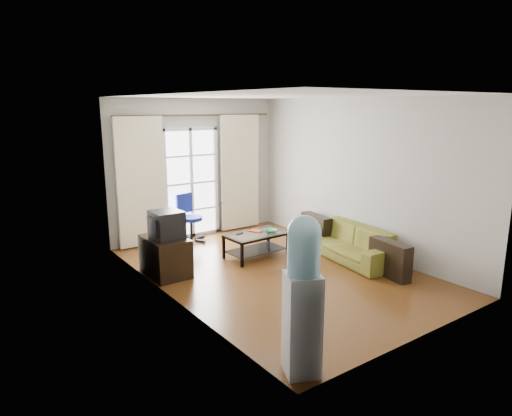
{
  "coord_description": "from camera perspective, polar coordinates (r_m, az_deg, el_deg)",
  "views": [
    {
      "loc": [
        -4.24,
        -5.36,
        2.56
      ],
      "look_at": [
        -0.16,
        0.35,
        0.98
      ],
      "focal_mm": 32.0,
      "sensor_mm": 36.0,
      "label": 1
    }
  ],
  "objects": [
    {
      "name": "ceiling",
      "position": [
        6.83,
        2.89,
        13.86
      ],
      "size": [
        5.2,
        5.2,
        0.0
      ],
      "primitive_type": "plane",
      "rotation": [
        3.14,
        0.0,
        0.0
      ],
      "color": "white",
      "rests_on": "wall_back"
    },
    {
      "name": "crt_tv",
      "position": [
        6.99,
        -11.23,
        -2.07
      ],
      "size": [
        0.48,
        0.47,
        0.42
      ],
      "rotation": [
        0.0,
        0.0,
        0.02
      ],
      "color": "black",
      "rests_on": "tv_stand"
    },
    {
      "name": "curtain_right",
      "position": [
        9.5,
        -2.02,
        4.46
      ],
      "size": [
        0.9,
        0.07,
        2.35
      ],
      "primitive_type": "cube",
      "color": "#F1E9C2",
      "rests_on": "curtain_rod"
    },
    {
      "name": "tv_stand",
      "position": [
        7.18,
        -11.26,
        -5.92
      ],
      "size": [
        0.54,
        0.82,
        0.6
      ],
      "primitive_type": "cube",
      "rotation": [
        0.0,
        0.0,
        -0.0
      ],
      "color": "black",
      "rests_on": "floor"
    },
    {
      "name": "task_chair",
      "position": [
        8.87,
        -8.23,
        -2.4
      ],
      "size": [
        0.72,
        0.72,
        0.91
      ],
      "rotation": [
        0.0,
        0.0,
        0.17
      ],
      "color": "black",
      "rests_on": "floor"
    },
    {
      "name": "wall_left",
      "position": [
        6.01,
        -10.85,
        0.85
      ],
      "size": [
        0.02,
        5.2,
        2.7
      ],
      "primitive_type": "cube",
      "color": "#B3B1AA",
      "rests_on": "floor"
    },
    {
      "name": "remote",
      "position": [
        7.77,
        -2.05,
        -3.22
      ],
      "size": [
        0.15,
        0.08,
        0.02
      ],
      "primitive_type": "cube",
      "rotation": [
        0.0,
        0.0,
        0.32
      ],
      "color": "black",
      "rests_on": "coffee_table"
    },
    {
      "name": "radiator",
      "position": [
        9.59,
        -2.79,
        -0.76
      ],
      "size": [
        0.64,
        0.12,
        0.64
      ],
      "primitive_type": "cube",
      "color": "gray",
      "rests_on": "floor"
    },
    {
      "name": "floor",
      "position": [
        7.29,
        2.65,
        -7.86
      ],
      "size": [
        5.2,
        5.2,
        0.0
      ],
      "primitive_type": "plane",
      "color": "brown",
      "rests_on": "ground"
    },
    {
      "name": "water_cooler",
      "position": [
        4.39,
        5.88,
        -10.56
      ],
      "size": [
        0.43,
        0.43,
        1.59
      ],
      "rotation": [
        0.0,
        0.0,
        -0.42
      ],
      "color": "white",
      "rests_on": "floor"
    },
    {
      "name": "wall_back",
      "position": [
        9.09,
        -7.46,
        4.95
      ],
      "size": [
        3.6,
        0.02,
        2.7
      ],
      "primitive_type": "cube",
      "color": "#B3B1AA",
      "rests_on": "floor"
    },
    {
      "name": "wall_front",
      "position": [
        5.2,
        20.81,
        -1.6
      ],
      "size": [
        3.6,
        0.02,
        2.7
      ],
      "primitive_type": "cube",
      "color": "#B3B1AA",
      "rests_on": "floor"
    },
    {
      "name": "curtain_left",
      "position": [
        8.51,
        -14.19,
        3.12
      ],
      "size": [
        0.9,
        0.07,
        2.35
      ],
      "primitive_type": "cube",
      "color": "#F1E9C2",
      "rests_on": "curtain_rod"
    },
    {
      "name": "curtain_rod",
      "position": [
        8.93,
        -7.34,
        11.44
      ],
      "size": [
        3.3,
        0.04,
        0.04
      ],
      "primitive_type": "cylinder",
      "rotation": [
        0.0,
        1.57,
        0.0
      ],
      "color": "#4C3F2D",
      "rests_on": "wall_back"
    },
    {
      "name": "coffee_table",
      "position": [
        7.84,
        0.0,
        -4.26
      ],
      "size": [
        1.06,
        0.63,
        0.42
      ],
      "rotation": [
        0.0,
        0.0,
        0.04
      ],
      "color": "silver",
      "rests_on": "floor"
    },
    {
      "name": "book",
      "position": [
        7.87,
        -0.28,
        -2.99
      ],
      "size": [
        0.29,
        0.3,
        0.02
      ],
      "primitive_type": "imported",
      "rotation": [
        0.0,
        0.0,
        0.37
      ],
      "color": "#B12D15",
      "rests_on": "coffee_table"
    },
    {
      "name": "sofa",
      "position": [
        7.95,
        11.54,
        -4.22
      ],
      "size": [
        2.12,
        1.26,
        0.56
      ],
      "primitive_type": "imported",
      "rotation": [
        0.0,
        0.0,
        -1.7
      ],
      "color": "brown",
      "rests_on": "floor"
    },
    {
      "name": "french_door",
      "position": [
        9.02,
        -8.08,
        3.09
      ],
      "size": [
        1.16,
        0.06,
        2.15
      ],
      "color": "white",
      "rests_on": "wall_back"
    },
    {
      "name": "wall_right",
      "position": [
        8.16,
        12.77,
        3.86
      ],
      "size": [
        0.02,
        5.2,
        2.7
      ],
      "primitive_type": "cube",
      "color": "#B3B1AA",
      "rests_on": "floor"
    },
    {
      "name": "bowl",
      "position": [
        7.88,
        1.81,
        -2.86
      ],
      "size": [
        0.34,
        0.34,
        0.05
      ],
      "primitive_type": "imported",
      "rotation": [
        0.0,
        0.0,
        0.3
      ],
      "color": "#2D7B30",
      "rests_on": "coffee_table"
    }
  ]
}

